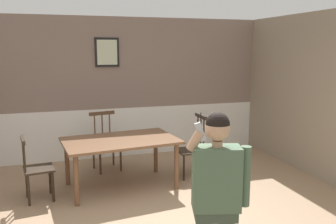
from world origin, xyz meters
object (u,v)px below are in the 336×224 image
(chair_by_doorway, at_px, (192,148))
(person_figure, at_px, (217,193))
(dining_table, at_px, (120,145))
(chair_at_table_head, at_px, (36,169))
(chair_near_window, at_px, (106,143))

(chair_by_doorway, height_order, person_figure, person_figure)
(chair_by_doorway, bearing_deg, dining_table, 95.51)
(chair_at_table_head, height_order, person_figure, person_figure)
(dining_table, distance_m, person_figure, 2.73)
(dining_table, xyz_separation_m, chair_near_window, (-0.10, 0.91, -0.19))
(chair_by_doorway, distance_m, person_figure, 2.99)
(chair_near_window, height_order, person_figure, person_figure)
(chair_near_window, xyz_separation_m, chair_at_table_head, (-1.13, -1.05, -0.02))
(chair_at_table_head, distance_m, person_figure, 3.05)
(chair_at_table_head, relative_size, person_figure, 0.57)
(chair_by_doorway, bearing_deg, chair_at_table_head, 95.63)
(dining_table, xyz_separation_m, person_figure, (0.36, -2.69, 0.24))
(chair_by_doorway, xyz_separation_m, chair_at_table_head, (-2.47, -0.27, -0.02))
(dining_table, xyz_separation_m, chair_at_table_head, (-1.23, -0.14, -0.22))
(person_figure, bearing_deg, chair_near_window, -67.11)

